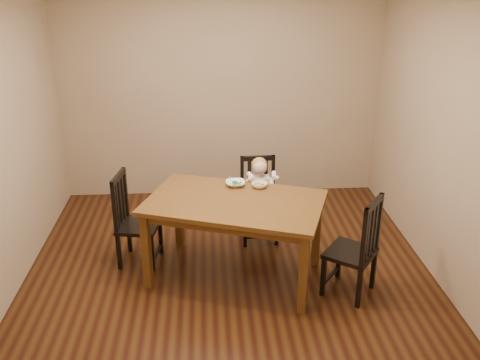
{
  "coord_description": "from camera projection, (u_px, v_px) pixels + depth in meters",
  "views": [
    {
      "loc": [
        -0.19,
        -4.57,
        2.89
      ],
      "look_at": [
        0.13,
        0.25,
        0.89
      ],
      "focal_mm": 40.0,
      "sensor_mm": 36.0,
      "label": 1
    }
  ],
  "objects": [
    {
      "name": "bowl_peas",
      "position": [
        235.0,
        183.0,
        5.29
      ],
      "size": [
        0.2,
        0.2,
        0.05
      ],
      "primitive_type": "imported",
      "rotation": [
        0.0,
        0.0,
        0.04
      ],
      "color": "white",
      "rests_on": "dining_table"
    },
    {
      "name": "toddler",
      "position": [
        259.0,
        191.0,
        5.75
      ],
      "size": [
        0.31,
        0.38,
        0.5
      ],
      "primitive_type": null,
      "rotation": [
        0.0,
        0.0,
        3.18
      ],
      "color": "white",
      "rests_on": "chair_child"
    },
    {
      "name": "chair_right",
      "position": [
        356.0,
        249.0,
        4.82
      ],
      "size": [
        0.58,
        0.58,
        0.98
      ],
      "rotation": [
        0.0,
        0.0,
        0.94
      ],
      "color": "black",
      "rests_on": "room"
    },
    {
      "name": "room",
      "position": [
        228.0,
        143.0,
        4.82
      ],
      "size": [
        4.01,
        4.01,
        2.71
      ],
      "color": "#3D220D",
      "rests_on": "ground"
    },
    {
      "name": "chair_child",
      "position": [
        259.0,
        201.0,
        5.84
      ],
      "size": [
        0.41,
        0.39,
        0.92
      ],
      "rotation": [
        0.0,
        0.0,
        3.18
      ],
      "color": "black",
      "rests_on": "room"
    },
    {
      "name": "chair_left",
      "position": [
        134.0,
        221.0,
        5.36
      ],
      "size": [
        0.46,
        0.47,
        0.96
      ],
      "rotation": [
        0.0,
        0.0,
        -1.73
      ],
      "color": "black",
      "rests_on": "room"
    },
    {
      "name": "bowl_veg",
      "position": [
        259.0,
        185.0,
        5.25
      ],
      "size": [
        0.2,
        0.2,
        0.05
      ],
      "primitive_type": "imported",
      "rotation": [
        0.0,
        0.0,
        0.35
      ],
      "color": "white",
      "rests_on": "dining_table"
    },
    {
      "name": "fork",
      "position": [
        231.0,
        182.0,
        5.27
      ],
      "size": [
        0.02,
        0.11,
        0.04
      ],
      "rotation": [
        0.0,
        0.0,
        0.06
      ],
      "color": "silver",
      "rests_on": "bowl_peas"
    },
    {
      "name": "dining_table",
      "position": [
        235.0,
        210.0,
        5.01
      ],
      "size": [
        1.85,
        1.45,
        0.81
      ],
      "rotation": [
        0.0,
        0.0,
        -0.34
      ],
      "color": "#4B2F11",
      "rests_on": "room"
    }
  ]
}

